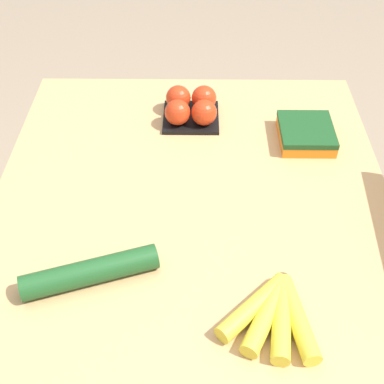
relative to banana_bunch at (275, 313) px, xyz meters
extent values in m
plane|color=gray|center=(-0.30, -0.15, -0.79)|extent=(12.00, 12.00, 0.00)
cube|color=tan|center=(-0.30, -0.15, -0.03)|extent=(1.05, 0.89, 0.03)
cylinder|color=tan|center=(-0.76, -0.53, -0.42)|extent=(0.06, 0.06, 0.74)
cylinder|color=tan|center=(-0.76, 0.23, -0.42)|extent=(0.06, 0.06, 0.74)
cylinder|color=#A87547|center=(-0.37, 0.37, -0.57)|extent=(0.04, 0.04, 0.45)
sphere|color=brown|center=(-0.07, 0.02, 0.00)|extent=(0.03, 0.03, 0.03)
cylinder|color=yellow|center=(-0.01, -0.04, 0.00)|extent=(0.14, 0.14, 0.03)
cylinder|color=yellow|center=(0.00, -0.01, 0.00)|extent=(0.17, 0.11, 0.03)
cylinder|color=yellow|center=(0.01, 0.01, 0.00)|extent=(0.17, 0.06, 0.03)
cylinder|color=yellow|center=(0.01, 0.04, 0.00)|extent=(0.17, 0.06, 0.03)
cube|color=black|center=(-0.62, -0.16, -0.01)|extent=(0.15, 0.15, 0.01)
sphere|color=red|center=(-0.66, -0.19, 0.03)|extent=(0.07, 0.07, 0.07)
sphere|color=red|center=(-0.59, -0.19, 0.03)|extent=(0.07, 0.07, 0.07)
sphere|color=red|center=(-0.66, -0.12, 0.03)|extent=(0.07, 0.07, 0.07)
sphere|color=red|center=(-0.59, -0.12, 0.03)|extent=(0.07, 0.07, 0.07)
cube|color=orange|center=(-0.53, 0.13, 0.00)|extent=(0.15, 0.13, 0.04)
cube|color=#19471E|center=(-0.53, 0.13, 0.02)|extent=(0.15, 0.13, 0.01)
cylinder|color=#1E5123|center=(-0.08, -0.34, 0.01)|extent=(0.13, 0.26, 0.05)
camera|label=1|loc=(0.55, -0.14, 0.79)|focal=50.00mm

